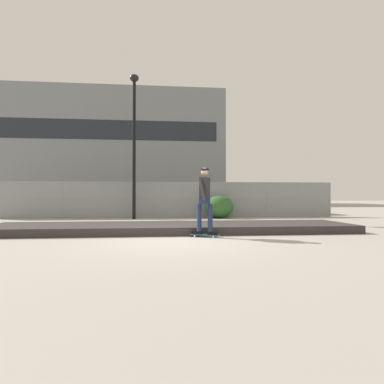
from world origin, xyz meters
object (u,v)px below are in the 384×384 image
object	(u,v)px
parked_car_near	(62,201)
shrub_left	(219,207)
parked_car_mid	(177,201)
parked_car_far	(280,200)
skateboard	(205,235)
skater	(205,196)
street_lamp	(134,129)

from	to	relation	value
parked_car_near	shrub_left	size ratio (longest dim) A/B	3.11
parked_car_mid	parked_car_far	bearing A→B (deg)	-2.38
shrub_left	parked_car_near	bearing A→B (deg)	160.67
skateboard	parked_car_mid	xyz separation A→B (m)	(-0.22, 10.54, 0.78)
skateboard	parked_car_near	distance (m)	12.27
parked_car_mid	shrub_left	bearing A→B (deg)	-60.08
parked_car_near	skateboard	bearing A→B (deg)	-56.03
skater	shrub_left	world-z (taller)	skater
parked_car_far	skater	bearing A→B (deg)	-120.86
skater	parked_car_far	size ratio (longest dim) A/B	0.41
skateboard	skater	bearing A→B (deg)	90.00
parked_car_far	parked_car_mid	bearing A→B (deg)	177.62
street_lamp	parked_car_mid	world-z (taller)	street_lamp
skateboard	parked_car_near	size ratio (longest dim) A/B	0.18
skateboard	street_lamp	bearing A→B (deg)	109.66
street_lamp	parked_car_far	bearing A→B (deg)	20.94
parked_car_near	parked_car_far	world-z (taller)	same
street_lamp	parked_car_mid	distance (m)	5.52
street_lamp	shrub_left	world-z (taller)	street_lamp
skater	parked_car_far	distance (m)	11.98
street_lamp	parked_car_far	distance (m)	9.90
parked_car_near	street_lamp	bearing A→B (deg)	-36.17
skater	shrub_left	bearing A→B (deg)	76.31
parked_car_near	parked_car_far	bearing A→B (deg)	0.55
shrub_left	skateboard	bearing A→B (deg)	-103.69
street_lamp	parked_car_near	world-z (taller)	street_lamp
skater	parked_car_far	world-z (taller)	skater
shrub_left	parked_car_mid	bearing A→B (deg)	119.92
skateboard	parked_car_mid	size ratio (longest dim) A/B	0.18
shrub_left	parked_car_far	bearing A→B (deg)	35.46
parked_car_far	shrub_left	size ratio (longest dim) A/B	3.05
parked_car_mid	shrub_left	size ratio (longest dim) A/B	3.05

